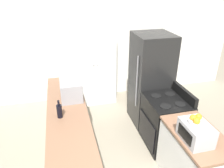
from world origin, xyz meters
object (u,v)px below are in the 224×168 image
Objects in this scene: pantry_cabinet at (93,61)px; refrigerator at (150,80)px; microwave at (71,89)px; fruit_bowl at (197,121)px; wine_bottle at (59,111)px; toaster_oven at (196,132)px; stove at (165,122)px.

pantry_cabinet is 1.12× the size of refrigerator.
pantry_cabinet is 1.46m from microwave.
wine_bottle is at bearing 150.07° from fruit_bowl.
pantry_cabinet is at bearing 105.34° from toaster_oven.
pantry_cabinet reaches higher than microwave.
pantry_cabinet reaches higher than stove.
fruit_bowl is at bearing -29.93° from wine_bottle.
wine_bottle is at bearing -113.15° from pantry_cabinet.
microwave is at bearing 162.13° from stove.
toaster_oven is at bearing -47.01° from microwave.
fruit_bowl is (-0.01, 0.01, 0.17)m from toaster_oven.
microwave reaches higher than toaster_oven.
fruit_bowl reaches higher than microwave.
pantry_cabinet is at bearing 65.77° from microwave.
microwave is (-1.52, 0.49, 0.59)m from stove.
microwave is 0.60m from wine_bottle.
fruit_bowl is (0.76, -2.79, 0.17)m from pantry_cabinet.
toaster_oven is at bearing -95.35° from refrigerator.
stove is 3.84× the size of wine_bottle.
pantry_cabinet reaches higher than refrigerator.
microwave is 1.29× the size of toaster_oven.
pantry_cabinet reaches higher than fruit_bowl.
fruit_bowl reaches higher than wine_bottle.
pantry_cabinet is at bearing 66.85° from wine_bottle.
fruit_bowl is (1.36, -1.46, 0.14)m from microwave.
refrigerator is at bearing 25.49° from wine_bottle.
pantry_cabinet is at bearing 131.27° from refrigerator.
refrigerator is 1.56m from microwave.
toaster_oven is (-0.16, -1.74, 0.11)m from refrigerator.
wine_bottle is at bearing 149.98° from toaster_oven.
wine_bottle is 1.36× the size of fruit_bowl.
wine_bottle is (-0.21, -0.56, -0.05)m from microwave.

